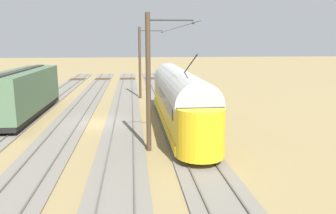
% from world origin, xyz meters
% --- Properties ---
extents(ground_plane, '(220.00, 220.00, 0.00)m').
position_xyz_m(ground_plane, '(0.00, 0.00, 0.00)').
color(ground_plane, '#937F51').
extents(track_streetcar_siding, '(2.80, 80.00, 0.18)m').
position_xyz_m(track_streetcar_siding, '(-6.25, -0.31, 0.05)').
color(track_streetcar_siding, slate).
rests_on(track_streetcar_siding, ground).
extents(track_adjacent_siding, '(2.80, 80.00, 0.18)m').
position_xyz_m(track_adjacent_siding, '(-2.08, -0.31, 0.05)').
color(track_adjacent_siding, slate).
rests_on(track_adjacent_siding, ground).
extents(track_third_siding, '(2.80, 80.00, 0.18)m').
position_xyz_m(track_third_siding, '(2.08, -0.31, 0.05)').
color(track_third_siding, slate).
rests_on(track_third_siding, ground).
extents(track_outer_siding, '(2.80, 80.00, 0.18)m').
position_xyz_m(track_outer_siding, '(6.25, -0.31, 0.05)').
color(track_outer_siding, slate).
rests_on(track_outer_siding, ground).
extents(vintage_streetcar, '(2.65, 17.81, 5.50)m').
position_xyz_m(vintage_streetcar, '(-6.25, 1.70, 2.26)').
color(vintage_streetcar, gold).
rests_on(vintage_streetcar, ground).
extents(boxcar_adjacent, '(2.96, 12.90, 3.85)m').
position_xyz_m(boxcar_adjacent, '(6.25, -3.00, 2.16)').
color(boxcar_adjacent, '#4C6B4C').
rests_on(boxcar_adjacent, ground).
extents(catenary_pole_foreground, '(2.75, 0.28, 7.87)m').
position_xyz_m(catenary_pole_foreground, '(-3.78, -11.47, 4.09)').
color(catenary_pole_foreground, '#423323').
rests_on(catenary_pole_foreground, ground).
extents(catenary_pole_mid_near, '(2.75, 0.28, 7.87)m').
position_xyz_m(catenary_pole_mid_near, '(-3.78, 6.91, 4.09)').
color(catenary_pole_mid_near, '#423323').
rests_on(catenary_pole_mid_near, ground).
extents(overhead_wire_run, '(2.55, 22.38, 0.18)m').
position_xyz_m(overhead_wire_run, '(-6.16, -2.90, 7.33)').
color(overhead_wire_run, black).
rests_on(overhead_wire_run, ground).
extents(switch_stand, '(0.50, 0.30, 1.24)m').
position_xyz_m(switch_stand, '(-7.51, -10.19, 0.70)').
color(switch_stand, black).
rests_on(switch_stand, ground).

